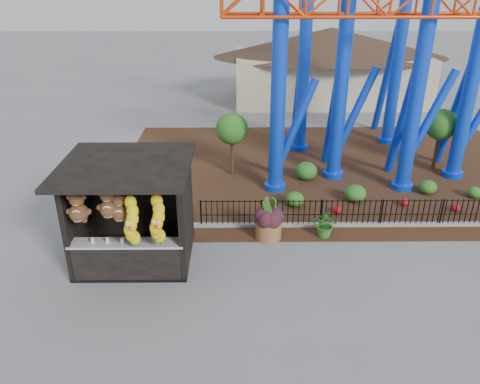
{
  "coord_description": "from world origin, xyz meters",
  "views": [
    {
      "loc": [
        -0.02,
        -10.68,
        7.76
      ],
      "look_at": [
        0.08,
        1.5,
        2.0
      ],
      "focal_mm": 35.0,
      "sensor_mm": 36.0,
      "label": 1
    }
  ],
  "objects_px": {
    "roller_coaster": "(371,10)",
    "terracotta_planter": "(268,229)",
    "potted_plant": "(326,224)",
    "prize_booth": "(130,216)"
  },
  "relations": [
    {
      "from": "roller_coaster",
      "to": "terracotta_planter",
      "type": "distance_m",
      "value": 9.48
    },
    {
      "from": "potted_plant",
      "to": "roller_coaster",
      "type": "bearing_deg",
      "value": 81.12
    },
    {
      "from": "prize_booth",
      "to": "potted_plant",
      "type": "distance_m",
      "value": 6.13
    },
    {
      "from": "terracotta_planter",
      "to": "potted_plant",
      "type": "distance_m",
      "value": 1.85
    },
    {
      "from": "roller_coaster",
      "to": "terracotta_planter",
      "type": "height_order",
      "value": "roller_coaster"
    },
    {
      "from": "roller_coaster",
      "to": "potted_plant",
      "type": "relative_size",
      "value": 12.34
    },
    {
      "from": "roller_coaster",
      "to": "potted_plant",
      "type": "bearing_deg",
      "value": -111.21
    },
    {
      "from": "terracotta_planter",
      "to": "potted_plant",
      "type": "height_order",
      "value": "potted_plant"
    },
    {
      "from": "prize_booth",
      "to": "roller_coaster",
      "type": "distance_m",
      "value": 12.0
    },
    {
      "from": "prize_booth",
      "to": "potted_plant",
      "type": "xyz_separation_m",
      "value": [
        5.84,
        1.48,
        -1.11
      ]
    }
  ]
}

